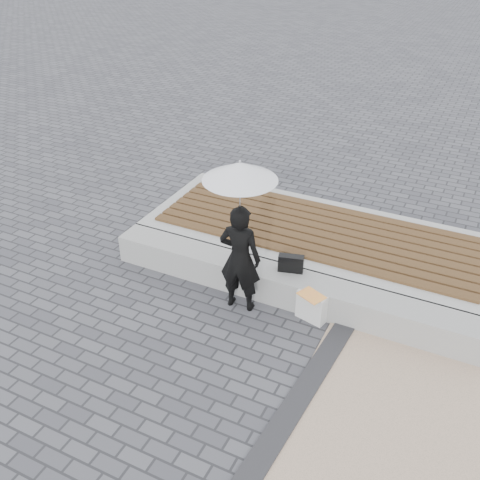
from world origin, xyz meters
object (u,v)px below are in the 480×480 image
object	(u,v)px
handbag	(291,263)
woman	(240,258)
seating_ledge	(286,286)
parasol	(240,171)
canvas_tote	(312,306)

from	to	relation	value
handbag	woman	bearing A→B (deg)	-150.77
woman	handbag	bearing A→B (deg)	-142.10
seating_ledge	woman	size ratio (longest dim) A/B	3.42
woman	parasol	world-z (taller)	parasol
parasol	canvas_tote	bearing A→B (deg)	9.23
woman	parasol	distance (m)	1.18
canvas_tote	woman	bearing A→B (deg)	-157.06
parasol	canvas_tote	distance (m)	1.95
handbag	canvas_tote	world-z (taller)	handbag
seating_ledge	handbag	xyz separation A→B (m)	(0.02, 0.08, 0.32)
seating_ledge	canvas_tote	world-z (taller)	seating_ledge
parasol	canvas_tote	xyz separation A→B (m)	(0.92, 0.15, -1.71)
woman	handbag	distance (m)	0.72
woman	canvas_tote	bearing A→B (deg)	-176.83
parasol	canvas_tote	size ratio (longest dim) A/B	2.81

